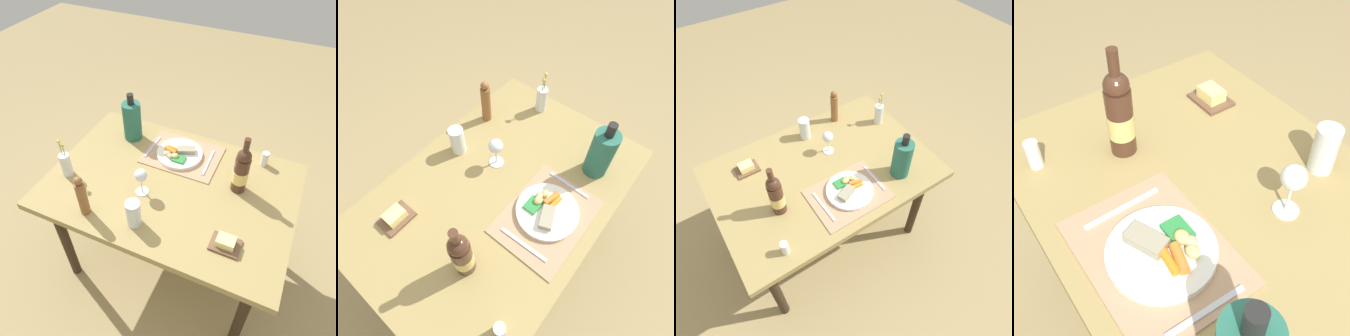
{
  "view_description": "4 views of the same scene",
  "coord_description": "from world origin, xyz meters",
  "views": [
    {
      "loc": [
        -0.46,
        1.05,
        1.96
      ],
      "look_at": [
        0.01,
        0.01,
        0.86
      ],
      "focal_mm": 34.61,
      "sensor_mm": 36.0,
      "label": 1
    },
    {
      "loc": [
        -0.46,
        -0.41,
        1.81
      ],
      "look_at": [
        0.1,
        0.04,
        0.77
      ],
      "focal_mm": 30.31,
      "sensor_mm": 36.0,
      "label": 2
    },
    {
      "loc": [
        -0.52,
        -1.02,
        2.12
      ],
      "look_at": [
        0.09,
        -0.09,
        0.79
      ],
      "focal_mm": 32.92,
      "sensor_mm": 36.0,
      "label": 3
    },
    {
      "loc": [
        0.52,
        -0.5,
        1.58
      ],
      "look_at": [
        -0.08,
        -0.07,
        0.84
      ],
      "focal_mm": 45.88,
      "sensor_mm": 36.0,
      "label": 4
    }
  ],
  "objects": [
    {
      "name": "ground_plane",
      "position": [
        0.0,
        0.0,
        0.0
      ],
      "size": [
        8.0,
        8.0,
        0.0
      ],
      "primitive_type": "plane",
      "color": "tan"
    },
    {
      "name": "dining_table",
      "position": [
        0.0,
        0.0,
        0.66
      ],
      "size": [
        1.26,
        0.86,
        0.74
      ],
      "color": "#A0874F",
      "rests_on": "ground_plane"
    },
    {
      "name": "placemat",
      "position": [
        0.03,
        -0.23,
        0.75
      ],
      "size": [
        0.41,
        0.31,
        0.01
      ],
      "primitive_type": "cube",
      "color": "tan",
      "rests_on": "dining_table"
    },
    {
      "name": "dinner_plate",
      "position": [
        0.04,
        -0.21,
        0.76
      ],
      "size": [
        0.26,
        0.26,
        0.05
      ],
      "color": "white",
      "rests_on": "placemat"
    },
    {
      "name": "fork",
      "position": [
        -0.13,
        -0.22,
        0.75
      ],
      "size": [
        0.02,
        0.21,
        0.0
      ],
      "primitive_type": "cube",
      "rotation": [
        0.0,
        0.0,
        0.03
      ],
      "color": "silver",
      "rests_on": "placemat"
    },
    {
      "name": "knife",
      "position": [
        0.21,
        -0.22,
        0.75
      ],
      "size": [
        0.02,
        0.2,
        0.0
      ],
      "primitive_type": "cube",
      "rotation": [
        0.0,
        0.0,
        -0.02
      ],
      "color": "silver",
      "rests_on": "placemat"
    },
    {
      "name": "wine_bottle",
      "position": [
        -0.32,
        -0.11,
        0.87
      ],
      "size": [
        0.08,
        0.08,
        0.32
      ],
      "color": "#482A1C",
      "rests_on": "dining_table"
    },
    {
      "name": "water_tumbler",
      "position": [
        0.05,
        0.3,
        0.8
      ],
      "size": [
        0.07,
        0.07,
        0.14
      ],
      "color": "silver",
      "rests_on": "dining_table"
    },
    {
      "name": "butter_dish",
      "position": [
        -0.36,
        0.24,
        0.76
      ],
      "size": [
        0.13,
        0.1,
        0.05
      ],
      "color": "brown",
      "rests_on": "dining_table"
    },
    {
      "name": "salt_shaker",
      "position": [
        -0.4,
        -0.34,
        0.79
      ],
      "size": [
        0.04,
        0.04,
        0.08
      ],
      "primitive_type": "cylinder",
      "color": "white",
      "rests_on": "dining_table"
    },
    {
      "name": "wine_glass",
      "position": [
        0.11,
        0.11,
        0.85
      ],
      "size": [
        0.07,
        0.07,
        0.15
      ],
      "color": "white",
      "rests_on": "dining_table"
    }
  ]
}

